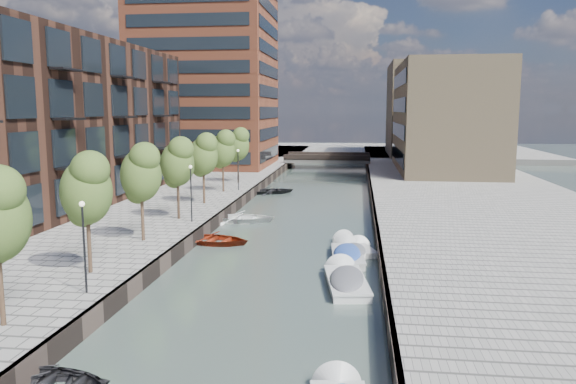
% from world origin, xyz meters
% --- Properties ---
extents(water, '(300.00, 300.00, 0.00)m').
position_xyz_m(water, '(0.00, 40.00, 0.00)').
color(water, '#38473F').
rests_on(water, ground).
extents(quay_right, '(20.00, 140.00, 1.00)m').
position_xyz_m(quay_right, '(16.00, 40.00, 0.50)').
color(quay_right, gray).
rests_on(quay_right, ground).
extents(quay_wall_left, '(0.25, 140.00, 1.00)m').
position_xyz_m(quay_wall_left, '(-6.10, 40.00, 0.50)').
color(quay_wall_left, '#332823').
rests_on(quay_wall_left, ground).
extents(quay_wall_right, '(0.25, 140.00, 1.00)m').
position_xyz_m(quay_wall_right, '(6.10, 40.00, 0.50)').
color(quay_wall_right, '#332823').
rests_on(quay_wall_right, ground).
extents(far_closure, '(80.00, 40.00, 1.00)m').
position_xyz_m(far_closure, '(0.00, 100.00, 0.50)').
color(far_closure, gray).
rests_on(far_closure, ground).
extents(apartment_block, '(8.00, 38.00, 14.00)m').
position_xyz_m(apartment_block, '(-20.00, 30.00, 8.00)').
color(apartment_block, black).
rests_on(apartment_block, quay_left).
extents(tower, '(18.00, 18.00, 30.00)m').
position_xyz_m(tower, '(-17.00, 65.00, 16.00)').
color(tower, brown).
rests_on(tower, quay_left).
extents(tan_block_near, '(12.00, 25.00, 14.00)m').
position_xyz_m(tan_block_near, '(16.00, 62.00, 8.00)').
color(tan_block_near, '#8B7655').
rests_on(tan_block_near, quay_right).
extents(tan_block_far, '(12.00, 20.00, 16.00)m').
position_xyz_m(tan_block_far, '(16.00, 88.00, 9.00)').
color(tan_block_far, '#8B7655').
rests_on(tan_block_far, quay_right).
extents(bridge, '(13.00, 6.00, 1.30)m').
position_xyz_m(bridge, '(0.00, 72.00, 1.39)').
color(bridge, gray).
rests_on(bridge, ground).
extents(tree_1, '(2.50, 2.50, 5.95)m').
position_xyz_m(tree_1, '(-8.50, 11.00, 5.31)').
color(tree_1, '#382619').
rests_on(tree_1, quay_left).
extents(tree_2, '(2.50, 2.50, 5.95)m').
position_xyz_m(tree_2, '(-8.50, 18.00, 5.31)').
color(tree_2, '#382619').
rests_on(tree_2, quay_left).
extents(tree_3, '(2.50, 2.50, 5.95)m').
position_xyz_m(tree_3, '(-8.50, 25.00, 5.31)').
color(tree_3, '#382619').
rests_on(tree_3, quay_left).
extents(tree_4, '(2.50, 2.50, 5.95)m').
position_xyz_m(tree_4, '(-8.50, 32.00, 5.31)').
color(tree_4, '#382619').
rests_on(tree_4, quay_left).
extents(tree_5, '(2.50, 2.50, 5.95)m').
position_xyz_m(tree_5, '(-8.50, 39.00, 5.31)').
color(tree_5, '#382619').
rests_on(tree_5, quay_left).
extents(tree_6, '(2.50, 2.50, 5.95)m').
position_xyz_m(tree_6, '(-8.50, 46.00, 5.31)').
color(tree_6, '#382619').
rests_on(tree_6, quay_left).
extents(lamp_0, '(0.24, 0.24, 4.12)m').
position_xyz_m(lamp_0, '(-7.20, 8.00, 3.51)').
color(lamp_0, black).
rests_on(lamp_0, quay_left).
extents(lamp_1, '(0.24, 0.24, 4.12)m').
position_xyz_m(lamp_1, '(-7.20, 24.00, 3.51)').
color(lamp_1, black).
rests_on(lamp_1, quay_left).
extents(lamp_2, '(0.24, 0.24, 4.12)m').
position_xyz_m(lamp_2, '(-7.20, 40.00, 3.51)').
color(lamp_2, black).
rests_on(lamp_2, quay_left).
extents(sloop_2, '(5.34, 4.20, 1.00)m').
position_xyz_m(sloop_2, '(-4.90, 21.69, 0.00)').
color(sloop_2, maroon).
rests_on(sloop_2, ground).
extents(sloop_3, '(5.40, 4.01, 1.07)m').
position_xyz_m(sloop_3, '(-4.54, 29.29, 0.00)').
color(sloop_3, white).
rests_on(sloop_3, ground).
extents(sloop_4, '(5.76, 5.07, 0.99)m').
position_xyz_m(sloop_4, '(-4.51, 45.00, 0.00)').
color(sloop_4, black).
rests_on(sloop_4, ground).
extents(motorboat_1, '(2.64, 5.72, 1.84)m').
position_xyz_m(motorboat_1, '(4.15, 13.71, 0.22)').
color(motorboat_1, silver).
rests_on(motorboat_1, ground).
extents(motorboat_2, '(3.04, 5.04, 1.59)m').
position_xyz_m(motorboat_2, '(4.38, 21.42, 0.09)').
color(motorboat_2, '#B4B4B2').
rests_on(motorboat_2, ground).
extents(motorboat_3, '(2.22, 5.42, 1.77)m').
position_xyz_m(motorboat_3, '(4.12, 19.05, 0.22)').
color(motorboat_3, '#B2B2B0').
rests_on(motorboat_3, ground).
extents(motorboat_4, '(2.10, 4.75, 1.53)m').
position_xyz_m(motorboat_4, '(4.59, 19.75, 0.19)').
color(motorboat_4, white).
rests_on(motorboat_4, ground).
extents(car, '(1.42, 3.41, 1.15)m').
position_xyz_m(car, '(10.83, 57.84, 1.58)').
color(car, '#A6A8AB').
rests_on(car, quay_right).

